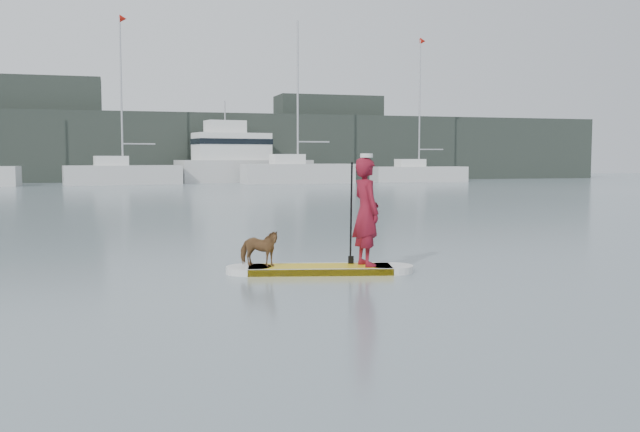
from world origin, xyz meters
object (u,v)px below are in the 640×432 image
object	(u,v)px
sailboat_d	(122,172)
sailboat_f	(418,172)
motor_yacht_a	(239,159)
paddler	(366,212)
paddleboard	(320,269)
dog	(259,248)
sailboat_e	(297,172)

from	to	relation	value
sailboat_d	sailboat_f	xyz separation A→B (m)	(24.66, -0.69, -0.10)
sailboat_d	motor_yacht_a	distance (m)	10.08
paddler	motor_yacht_a	xyz separation A→B (m)	(6.13, 48.47, 0.85)
paddleboard	paddler	distance (m)	1.29
paddler	sailboat_d	world-z (taller)	sailboat_d
motor_yacht_a	paddleboard	bearing A→B (deg)	-107.32
dog	sailboat_e	bearing A→B (deg)	17.28
dog	paddleboard	bearing A→B (deg)	-70.80
sailboat_d	sailboat_e	distance (m)	13.74
paddleboard	sailboat_f	distance (m)	49.91
dog	sailboat_f	size ratio (longest dim) A/B	0.06
paddler	dog	distance (m)	1.98
dog	sailboat_d	bearing A→B (deg)	34.68
paddler	motor_yacht_a	size ratio (longest dim) A/B	0.16
paddler	motor_yacht_a	bearing A→B (deg)	-12.54
sailboat_d	motor_yacht_a	world-z (taller)	sailboat_d
paddleboard	sailboat_d	xyz separation A→B (m)	(-2.73, 45.52, 0.87)
sailboat_e	paddleboard	bearing A→B (deg)	-105.80
sailboat_e	motor_yacht_a	world-z (taller)	sailboat_e
dog	motor_yacht_a	xyz separation A→B (m)	(7.96, 48.04, 1.48)
dog	sailboat_e	world-z (taller)	sailboat_e
paddleboard	sailboat_e	world-z (taller)	sailboat_e
paddler	dog	xyz separation A→B (m)	(-1.83, 0.43, -0.63)
paddleboard	sailboat_d	size ratio (longest dim) A/B	0.25
dog	sailboat_d	size ratio (longest dim) A/B	0.06
dog	sailboat_d	world-z (taller)	sailboat_d
paddler	dog	bearing A→B (deg)	71.31
paddleboard	paddler	world-z (taller)	paddler
dog	sailboat_e	distance (m)	45.48
paddleboard	sailboat_f	xyz separation A→B (m)	(21.93, 44.83, 0.77)
paddler	sailboat_d	size ratio (longest dim) A/B	0.15
dog	motor_yacht_a	bearing A→B (deg)	23.15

